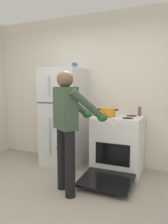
{
  "coord_description": "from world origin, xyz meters",
  "views": [
    {
      "loc": [
        1.35,
        -1.83,
        1.4
      ],
      "look_at": [
        -0.03,
        1.32,
        1.0
      ],
      "focal_mm": 34.8,
      "sensor_mm": 36.0,
      "label": 1
    }
  ],
  "objects_px": {
    "refrigerator": "(64,117)",
    "coffee_mug": "(74,66)",
    "stove_range": "(118,145)",
    "red_pot": "(108,112)",
    "pepper_mill": "(140,111)",
    "person_cook": "(68,121)"
  },
  "relations": [
    {
      "from": "person_cook",
      "to": "coffee_mug",
      "type": "xyz_separation_m",
      "value": [
        -0.4,
        0.99,
        0.81
      ]
    },
    {
      "from": "pepper_mill",
      "to": "person_cook",
      "type": "bearing_deg",
      "value": -122.15
    },
    {
      "from": "refrigerator",
      "to": "stove_range",
      "type": "relative_size",
      "value": 1.4
    },
    {
      "from": "refrigerator",
      "to": "coffee_mug",
      "type": "distance_m",
      "value": 0.93
    },
    {
      "from": "red_pot",
      "to": "coffee_mug",
      "type": "bearing_deg",
      "value": 171.29
    },
    {
      "from": "person_cook",
      "to": "pepper_mill",
      "type": "relative_size",
      "value": 11.05
    },
    {
      "from": "person_cook",
      "to": "coffee_mug",
      "type": "bearing_deg",
      "value": 111.82
    },
    {
      "from": "refrigerator",
      "to": "coffee_mug",
      "type": "bearing_deg",
      "value": 15.4
    },
    {
      "from": "pepper_mill",
      "to": "red_pot",
      "type": "bearing_deg",
      "value": -151.48
    },
    {
      "from": "person_cook",
      "to": "coffee_mug",
      "type": "height_order",
      "value": "coffee_mug"
    },
    {
      "from": "refrigerator",
      "to": "pepper_mill",
      "type": "height_order",
      "value": "refrigerator"
    },
    {
      "from": "stove_range",
      "to": "red_pot",
      "type": "bearing_deg",
      "value": -168.71
    },
    {
      "from": "refrigerator",
      "to": "person_cook",
      "type": "distance_m",
      "value": 1.11
    },
    {
      "from": "refrigerator",
      "to": "coffee_mug",
      "type": "relative_size",
      "value": 15.36
    },
    {
      "from": "coffee_mug",
      "to": "pepper_mill",
      "type": "relative_size",
      "value": 0.77
    },
    {
      "from": "stove_range",
      "to": "pepper_mill",
      "type": "xyz_separation_m",
      "value": [
        0.3,
        0.22,
        0.55
      ]
    },
    {
      "from": "person_cook",
      "to": "pepper_mill",
      "type": "height_order",
      "value": "person_cook"
    },
    {
      "from": "red_pot",
      "to": "person_cook",
      "type": "bearing_deg",
      "value": -106.08
    },
    {
      "from": "person_cook",
      "to": "refrigerator",
      "type": "bearing_deg",
      "value": 121.64
    },
    {
      "from": "person_cook",
      "to": "pepper_mill",
      "type": "distance_m",
      "value": 1.35
    },
    {
      "from": "red_pot",
      "to": "coffee_mug",
      "type": "relative_size",
      "value": 3.02
    },
    {
      "from": "stove_range",
      "to": "coffee_mug",
      "type": "xyz_separation_m",
      "value": [
        -0.81,
        0.07,
        1.32
      ]
    }
  ]
}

